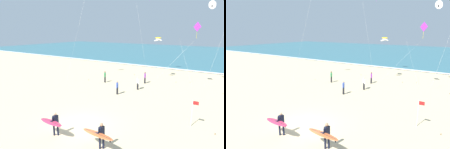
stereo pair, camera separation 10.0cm
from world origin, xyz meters
TOP-DOWN VIEW (x-y plane):
  - ground_plane at (0.00, 0.00)m, footprint 160.00×160.00m
  - ocean_water at (0.00, 56.56)m, footprint 160.00×60.00m
  - shoreline_foam at (0.00, 26.86)m, footprint 160.00×1.07m
  - surfer_lead at (3.17, -1.70)m, footprint 2.50×1.04m
  - surfer_trailing at (-0.43, -2.16)m, footprint 2.02×0.95m
  - kite_diamond_violet_mid at (4.71, 15.78)m, footprint 3.01×1.80m
  - kite_arc_golden_far at (-0.65, 17.36)m, footprint 5.30×2.03m
  - kite_delta_ivory_high at (6.15, 16.15)m, footprint 2.75×1.52m
  - bystander_blue_top at (-1.75, 8.16)m, footprint 0.29×0.47m
  - bystander_green_top at (-6.04, 11.75)m, footprint 0.29×0.47m
  - bystander_purple_top at (-1.16, 14.38)m, footprint 0.32×0.44m
  - bystander_white_top at (-0.65, 11.14)m, footprint 0.41×0.35m
  - lifeguard_flag at (7.17, 4.68)m, footprint 0.45×0.05m

SIDE VIEW (x-z plane):
  - ground_plane at x=0.00m, z-range 0.00..0.00m
  - ocean_water at x=0.00m, z-range 0.00..0.08m
  - shoreline_foam at x=0.00m, z-range 0.08..0.09m
  - bystander_blue_top at x=-1.75m, z-range 0.02..1.61m
  - bystander_green_top at x=-6.04m, z-range 0.02..1.61m
  - bystander_purple_top at x=-1.16m, z-range 0.02..1.61m
  - bystander_white_top at x=-0.65m, z-range 0.02..1.61m
  - surfer_trailing at x=-0.43m, z-range 0.19..1.90m
  - surfer_lead at x=3.17m, z-range 0.20..1.90m
  - lifeguard_flag at x=7.17m, z-range 0.22..2.32m
  - kite_arc_golden_far at x=-0.65m, z-range 2.81..9.01m
  - kite_diamond_violet_mid at x=4.71m, z-range 3.22..11.39m
  - kite_delta_ivory_high at x=6.15m, z-range 4.71..15.26m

